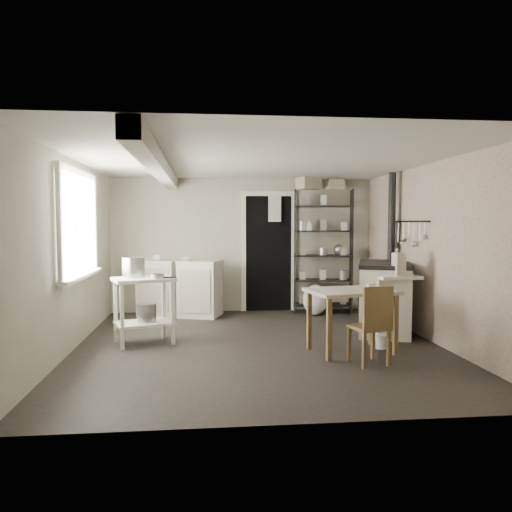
{
  "coord_description": "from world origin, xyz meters",
  "views": [
    {
      "loc": [
        -0.68,
        -6.13,
        1.52
      ],
      "look_at": [
        0.0,
        0.3,
        1.1
      ],
      "focal_mm": 35.0,
      "sensor_mm": 36.0,
      "label": 1
    }
  ],
  "objects": [
    {
      "name": "saucepan",
      "position": [
        -1.26,
        0.14,
        0.85
      ],
      "size": [
        0.23,
        0.23,
        0.1
      ],
      "primitive_type": "cylinder",
      "rotation": [
        0.0,
        0.0,
        -0.41
      ],
      "color": "#AAAAAD",
      "rests_on": "prep_table"
    },
    {
      "name": "wall_right",
      "position": [
        2.25,
        0.0,
        1.15
      ],
      "size": [
        0.02,
        5.0,
        2.3
      ],
      "primitive_type": "cube",
      "color": "#B7B39C",
      "rests_on": "ground"
    },
    {
      "name": "base_cabinets",
      "position": [
        -1.07,
        2.15,
        0.46
      ],
      "size": [
        1.52,
        1.0,
        0.92
      ],
      "primitive_type": null,
      "rotation": [
        0.0,
        0.0,
        -0.31
      ],
      "color": "silver",
      "rests_on": "ground"
    },
    {
      "name": "floor",
      "position": [
        0.0,
        0.0,
        0.0
      ],
      "size": [
        5.0,
        5.0,
        0.0
      ],
      "primitive_type": "plane",
      "color": "black",
      "rests_on": "ground"
    },
    {
      "name": "stockpot",
      "position": [
        -1.57,
        0.31,
        0.94
      ],
      "size": [
        0.37,
        0.37,
        0.31
      ],
      "primitive_type": "cylinder",
      "rotation": [
        0.0,
        0.0,
        0.36
      ],
      "color": "#AAAAAD",
      "rests_on": "prep_table"
    },
    {
      "name": "stove",
      "position": [
        1.85,
        0.6,
        0.44
      ],
      "size": [
        1.05,
        1.39,
        0.97
      ],
      "primitive_type": null,
      "rotation": [
        0.0,
        0.0,
        -0.33
      ],
      "color": "silver",
      "rests_on": "ground"
    },
    {
      "name": "wall_back",
      "position": [
        0.0,
        2.5,
        1.15
      ],
      "size": [
        4.5,
        0.02,
        2.3
      ],
      "primitive_type": "cube",
      "color": "#B7B39C",
      "rests_on": "ground"
    },
    {
      "name": "wall_front",
      "position": [
        0.0,
        -2.5,
        1.15
      ],
      "size": [
        4.5,
        0.02,
        2.3
      ],
      "primitive_type": "cube",
      "color": "#B7B39C",
      "rests_on": "ground"
    },
    {
      "name": "stovepipe",
      "position": [
        2.11,
        1.04,
        1.59
      ],
      "size": [
        0.12,
        0.12,
        1.32
      ],
      "primitive_type": null,
      "rotation": [
        0.0,
        0.0,
        0.22
      ],
      "color": "black",
      "rests_on": "stove"
    },
    {
      "name": "work_table",
      "position": [
        1.05,
        -0.46,
        0.38
      ],
      "size": [
        1.09,
        0.86,
        0.74
      ],
      "primitive_type": null,
      "rotation": [
        0.0,
        0.0,
        0.2
      ],
      "color": "beige",
      "rests_on": "ground"
    },
    {
      "name": "window",
      "position": [
        -2.22,
        0.2,
        1.5
      ],
      "size": [
        0.12,
        1.76,
        1.28
      ],
      "primitive_type": null,
      "color": "white",
      "rests_on": "wall_left"
    },
    {
      "name": "wallpaper_panel",
      "position": [
        2.24,
        0.0,
        1.15
      ],
      "size": [
        0.01,
        5.0,
        2.3
      ],
      "primitive_type": null,
      "color": "#C0B09C",
      "rests_on": "wall_right"
    },
    {
      "name": "shelf_jar",
      "position": [
        1.1,
        2.16,
        1.36
      ],
      "size": [
        0.1,
        0.1,
        0.18
      ],
      "primitive_type": "imported",
      "rotation": [
        0.0,
        0.0,
        -0.22
      ],
      "color": "white",
      "rests_on": "shelf_rack"
    },
    {
      "name": "table_cup",
      "position": [
        1.23,
        -0.58,
        0.81
      ],
      "size": [
        0.12,
        0.12,
        0.1
      ],
      "primitive_type": "imported",
      "rotation": [
        0.0,
        0.0,
        0.14
      ],
      "color": "white",
      "rests_on": "work_table"
    },
    {
      "name": "storage_box_a",
      "position": [
        1.09,
        2.18,
        2.01
      ],
      "size": [
        0.42,
        0.39,
        0.23
      ],
      "primitive_type": "cube",
      "rotation": [
        0.0,
        0.0,
        0.35
      ],
      "color": "beige",
      "rests_on": "shelf_rack"
    },
    {
      "name": "shelf_rack",
      "position": [
        1.35,
        2.21,
        0.95
      ],
      "size": [
        1.05,
        0.58,
        2.1
      ],
      "primitive_type": null,
      "rotation": [
        0.0,
        0.0,
        -0.2
      ],
      "color": "black",
      "rests_on": "ground"
    },
    {
      "name": "floor_crock",
      "position": [
        1.47,
        -0.34,
        0.07
      ],
      "size": [
        0.17,
        0.17,
        0.16
      ],
      "primitive_type": "cylinder",
      "rotation": [
        0.0,
        0.0,
        0.38
      ],
      "color": "white",
      "rests_on": "ground"
    },
    {
      "name": "doorway",
      "position": [
        0.45,
        2.47,
        1.0
      ],
      "size": [
        0.96,
        0.1,
        2.08
      ],
      "primitive_type": null,
      "color": "white",
      "rests_on": "ground"
    },
    {
      "name": "chair",
      "position": [
        1.09,
        -0.97,
        0.48
      ],
      "size": [
        0.44,
        0.45,
        0.86
      ],
      "primitive_type": null,
      "rotation": [
        0.0,
        0.0,
        0.25
      ],
      "color": "brown",
      "rests_on": "ground"
    },
    {
      "name": "flour_sack",
      "position": [
        1.17,
        1.96,
        0.24
      ],
      "size": [
        0.43,
        0.37,
        0.5
      ],
      "primitive_type": "ellipsoid",
      "rotation": [
        0.0,
        0.0,
        0.02
      ],
      "color": "silver",
      "rests_on": "ground"
    },
    {
      "name": "mixing_bowl",
      "position": [
        -0.98,
        2.04,
        0.95
      ],
      "size": [
        0.31,
        0.31,
        0.06
      ],
      "primitive_type": "imported",
      "rotation": [
        0.0,
        0.0,
        0.22
      ],
      "color": "white",
      "rests_on": "base_cabinets"
    },
    {
      "name": "wall_left",
      "position": [
        -2.25,
        0.0,
        1.15
      ],
      "size": [
        0.02,
        5.0,
        2.3
      ],
      "primitive_type": "cube",
      "color": "#B7B39C",
      "rests_on": "ground"
    },
    {
      "name": "prep_table",
      "position": [
        -1.43,
        0.23,
        0.4
      ],
      "size": [
        0.87,
        0.75,
        0.84
      ],
      "primitive_type": null,
      "rotation": [
        0.0,
        0.0,
        0.35
      ],
      "color": "white",
      "rests_on": "ground"
    },
    {
      "name": "bucket",
      "position": [
        -1.4,
        0.21,
        0.39
      ],
      "size": [
        0.26,
        0.26,
        0.26
      ],
      "primitive_type": "cylinder",
      "rotation": [
        0.0,
        0.0,
        0.08
      ],
      "color": "#AAAAAD",
      "rests_on": "prep_table"
    },
    {
      "name": "storage_box_b",
      "position": [
        1.56,
        2.25,
        1.99
      ],
      "size": [
        0.3,
        0.28,
        0.18
      ],
      "primitive_type": "cube",
      "rotation": [
        0.0,
        0.0,
        0.09
      ],
      "color": "beige",
      "rests_on": "shelf_rack"
    },
    {
      "name": "counter_cup",
      "position": [
        -1.44,
        2.08,
        0.97
      ],
      "size": [
        0.12,
        0.12,
        0.09
      ],
      "primitive_type": "imported",
      "rotation": [
        0.0,
        0.0,
        0.02
      ],
      "color": "white",
      "rests_on": "base_cabinets"
    },
    {
      "name": "utensil_rail",
      "position": [
        2.19,
        0.6,
        1.55
      ],
      "size": [
        0.06,
        1.2,
        0.44
      ],
      "primitive_type": null,
      "color": "#AAAAAD",
      "rests_on": "wall_right"
    },
    {
      "name": "oats_box",
      "position": [
        1.81,
        0.01,
        1.01
      ],
      "size": [
        0.12,
        0.2,
        0.29
      ],
      "primitive_type": "cube",
      "rotation": [
        0.0,
        0.0,
        0.01
      ],
      "color": "beige",
      "rests_on": "side_ledge"
    },
    {
      "name": "side_ledge",
      "position": [
        1.82,
        0.02,
        0.43
      ],
      "size": [
        0.57,
        0.32,
        0.85
      ],
      "primitive_type": null,
      "rotation": [
        0.0,
        0.0,
        0.05
      ],
      "color": "white",
      "rests_on": "ground"
    },
    {
      "name": "ceiling",
      "position": [
        0.0,
        0.0,
        2.3
      ],
      "size": [
        5.0,
        5.0,
        0.0
      ],
      "primitive_type": "plane",
      "rotation": [
        3.14,
        0.0,
        0.0
      ],
      "color": "white",
      "rests_on": "wall_back"
    },
    {
      "name": "ceiling_beam",
      "position": [
        -1.2,
        0.0,
        2.2
      ],
      "size": [
        0.18,
        5.0,
        0.18
      ],
      "primitive_type": null,
      "color": "white",
      "rests_on": "ceiling"
    }
  ]
}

